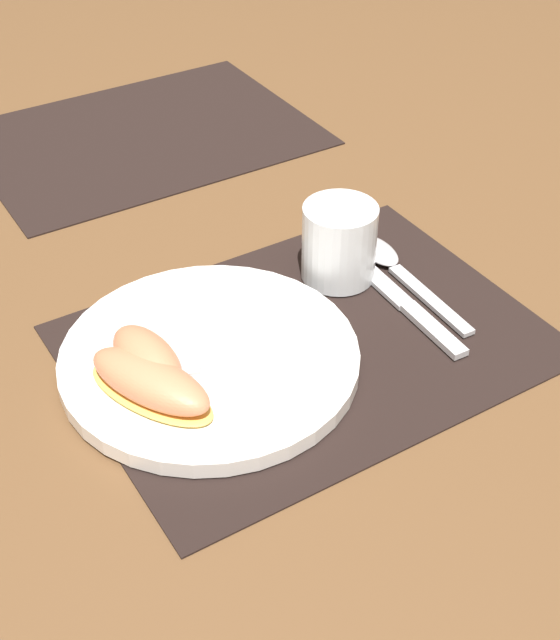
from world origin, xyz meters
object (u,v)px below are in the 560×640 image
Objects in this scene: citrus_wedge_0 at (147,360)px; citrus_wedge_1 at (150,383)px; juice_glass at (339,247)px; spoon at (391,263)px; knife at (398,297)px; fork at (207,363)px; plate at (210,359)px.

citrus_wedge_1 is (-0.01, -0.03, -0.00)m from citrus_wedge_0.
spoon is at bearing -16.51° from juice_glass.
fork is at bearing -179.02° from knife.
fork reaches higher than spoon.
spoon is at bearing 60.08° from knife.
citrus_wedge_0 is 0.73× the size of citrus_wedge_1.
citrus_wedge_1 is (-0.31, -0.06, 0.03)m from spoon.
citrus_wedge_0 is at bearing 177.76° from plate.
plate reaches higher than knife.
juice_glass is at bearing 12.50° from citrus_wedge_0.
knife is (0.21, -0.01, -0.01)m from plate.
plate is at bearing -2.24° from citrus_wedge_0.
knife is at bearing 2.70° from citrus_wedge_1.
citrus_wedge_0 reaches higher than fork.
fork is 1.76× the size of citrus_wedge_0.
fork is (-0.19, -0.07, -0.02)m from juice_glass.
juice_glass is 0.59× the size of citrus_wedge_1.
juice_glass is 0.21m from fork.
spoon is 1.91× the size of citrus_wedge_0.
spoon reaches higher than knife.
spoon is 1.09× the size of fork.
juice_glass is at bearing 17.77° from citrus_wedge_1.
fork is (-0.25, -0.05, 0.01)m from spoon.
juice_glass reaches higher than knife.
juice_glass is at bearing 20.32° from fork.
knife is at bearing -2.95° from citrus_wedge_0.
citrus_wedge_1 reaches higher than plate.
juice_glass is 0.46× the size of fork.
plate is at bearing 176.84° from knife.
fork reaches higher than knife.
knife is at bearing -67.81° from juice_glass.
knife is 0.28m from citrus_wedge_1.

